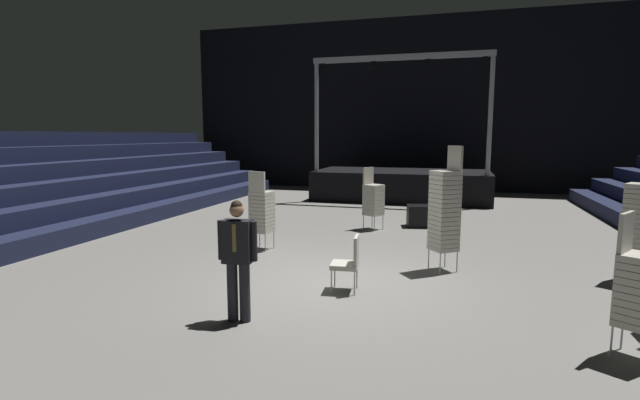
# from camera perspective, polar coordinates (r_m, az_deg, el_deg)

# --- Properties ---
(ground_plane) EXTENTS (22.00, 30.00, 0.10)m
(ground_plane) POSITION_cam_1_polar(r_m,az_deg,el_deg) (8.46, 1.12, -10.28)
(ground_plane) COLOR slate
(arena_end_wall) EXTENTS (22.00, 0.30, 8.00)m
(arena_end_wall) POSITION_cam_1_polar(r_m,az_deg,el_deg) (22.90, 11.15, 11.27)
(arena_end_wall) COLOR black
(arena_end_wall) RESTS_ON ground_plane
(stage_riser) EXTENTS (6.85, 3.48, 5.49)m
(stage_riser) POSITION_cam_1_polar(r_m,az_deg,el_deg) (19.31, 9.92, 2.01)
(stage_riser) COLOR black
(stage_riser) RESTS_ON ground_plane
(man_with_tie) EXTENTS (0.57, 0.27, 1.71)m
(man_with_tie) POSITION_cam_1_polar(r_m,az_deg,el_deg) (6.59, -9.99, -6.46)
(man_with_tie) COLOR black
(man_with_tie) RESTS_ON ground_plane
(chair_stack_front_left) EXTENTS (0.60, 0.60, 1.71)m
(chair_stack_front_left) POSITION_cam_1_polar(r_m,az_deg,el_deg) (12.96, 6.49, 0.17)
(chair_stack_front_left) COLOR #B2B5BA
(chair_stack_front_left) RESTS_ON ground_plane
(chair_stack_front_right) EXTENTS (0.61, 0.61, 1.71)m
(chair_stack_front_right) POSITION_cam_1_polar(r_m,az_deg,el_deg) (6.54, 34.32, -8.81)
(chair_stack_front_right) COLOR #B2B5BA
(chair_stack_front_right) RESTS_ON ground_plane
(chair_stack_mid_left) EXTENTS (0.50, 0.50, 1.79)m
(chair_stack_mid_left) POSITION_cam_1_polar(r_m,az_deg,el_deg) (10.67, -7.10, -1.26)
(chair_stack_mid_left) COLOR #B2B5BA
(chair_stack_mid_left) RESTS_ON ground_plane
(chair_stack_mid_right) EXTENTS (0.60, 0.60, 2.22)m
(chair_stack_mid_right) POSITION_cam_1_polar(r_m,az_deg,el_deg) (9.89, 34.32, -2.08)
(chair_stack_mid_right) COLOR #B2B5BA
(chair_stack_mid_right) RESTS_ON ground_plane
(chair_stack_rear_left) EXTENTS (0.62, 0.62, 2.39)m
(chair_stack_rear_left) POSITION_cam_1_polar(r_m,az_deg,el_deg) (9.18, 14.93, -1.10)
(chair_stack_rear_left) COLOR #B2B5BA
(chair_stack_rear_left) RESTS_ON ground_plane
(equipment_road_case) EXTENTS (1.00, 0.77, 0.61)m
(equipment_road_case) POSITION_cam_1_polar(r_m,az_deg,el_deg) (13.67, 12.47, -1.91)
(equipment_road_case) COLOR black
(equipment_road_case) RESTS_ON ground_plane
(loose_chair_near_man) EXTENTS (0.48, 0.48, 0.95)m
(loose_chair_near_man) POSITION_cam_1_polar(r_m,az_deg,el_deg) (7.84, 3.52, -7.30)
(loose_chair_near_man) COLOR #B2B5BA
(loose_chair_near_man) RESTS_ON ground_plane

